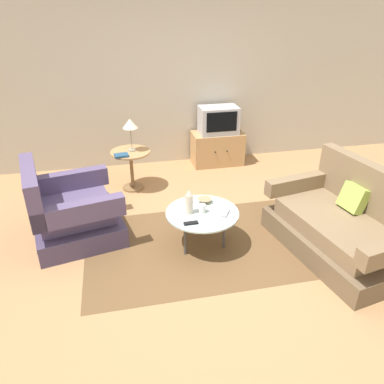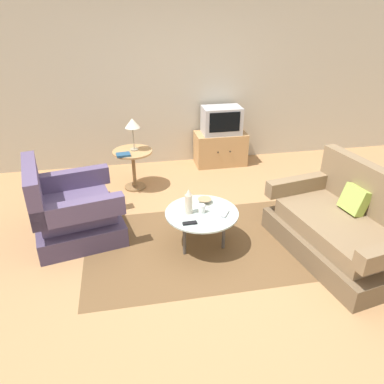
# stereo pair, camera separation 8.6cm
# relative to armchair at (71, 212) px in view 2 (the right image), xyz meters

# --- Properties ---
(ground_plane) EXTENTS (16.00, 16.00, 0.00)m
(ground_plane) POSITION_rel_armchair_xyz_m (1.49, -0.43, -0.31)
(ground_plane) COLOR #AD7F51
(back_wall) EXTENTS (9.00, 0.12, 2.70)m
(back_wall) POSITION_rel_armchair_xyz_m (1.49, 2.07, 1.04)
(back_wall) COLOR #BCB29E
(back_wall) RESTS_ON ground
(area_rug) EXTENTS (2.56, 1.62, 0.00)m
(area_rug) POSITION_rel_armchair_xyz_m (1.41, -0.47, -0.31)
(area_rug) COLOR brown
(area_rug) RESTS_ON ground
(armchair) EXTENTS (1.11, 1.12, 0.93)m
(armchair) POSITION_rel_armchair_xyz_m (0.00, 0.00, 0.00)
(armchair) COLOR #4B3E5C
(armchair) RESTS_ON ground
(couch) EXTENTS (1.17, 1.69, 0.93)m
(couch) POSITION_rel_armchair_xyz_m (2.87, -0.87, -0.01)
(couch) COLOR brown
(couch) RESTS_ON ground
(coffee_table) EXTENTS (0.79, 0.79, 0.43)m
(coffee_table) POSITION_rel_armchair_xyz_m (1.41, -0.47, 0.09)
(coffee_table) COLOR #B2C6C1
(coffee_table) RESTS_ON ground
(side_table) EXTENTS (0.55, 0.55, 0.57)m
(side_table) POSITION_rel_armchair_xyz_m (0.76, 1.11, 0.11)
(side_table) COLOR tan
(side_table) RESTS_ON ground
(tv_stand) EXTENTS (0.82, 0.46, 0.53)m
(tv_stand) POSITION_rel_armchair_xyz_m (2.20, 1.75, -0.04)
(tv_stand) COLOR tan
(tv_stand) RESTS_ON ground
(television) EXTENTS (0.60, 0.39, 0.43)m
(television) POSITION_rel_armchair_xyz_m (2.20, 1.73, 0.44)
(television) COLOR #B7B7BC
(television) RESTS_ON tv_stand
(table_lamp) EXTENTS (0.21, 0.21, 0.45)m
(table_lamp) POSITION_rel_armchair_xyz_m (0.79, 1.13, 0.64)
(table_lamp) COLOR #9E937A
(table_lamp) RESTS_ON side_table
(vase) EXTENTS (0.08, 0.08, 0.28)m
(vase) POSITION_rel_armchair_xyz_m (1.27, -0.46, 0.26)
(vase) COLOR beige
(vase) RESTS_ON coffee_table
(mug) EXTENTS (0.12, 0.07, 0.09)m
(mug) POSITION_rel_armchair_xyz_m (1.42, -0.48, 0.17)
(mug) COLOR white
(mug) RESTS_ON coffee_table
(bowl) EXTENTS (0.16, 0.16, 0.05)m
(bowl) POSITION_rel_armchair_xyz_m (1.49, -0.27, 0.15)
(bowl) COLOR tan
(bowl) RESTS_ON coffee_table
(tv_remote_dark) EXTENTS (0.15, 0.05, 0.02)m
(tv_remote_dark) POSITION_rel_armchair_xyz_m (1.24, -0.68, 0.13)
(tv_remote_dark) COLOR black
(tv_remote_dark) RESTS_ON coffee_table
(tv_remote_silver) EXTENTS (0.12, 0.16, 0.02)m
(tv_remote_silver) POSITION_rel_armchair_xyz_m (1.65, -0.56, 0.13)
(tv_remote_silver) COLOR #B2B2B7
(tv_remote_silver) RESTS_ON coffee_table
(book) EXTENTS (0.20, 0.16, 0.03)m
(book) POSITION_rel_armchair_xyz_m (0.63, 0.94, 0.28)
(book) COLOR navy
(book) RESTS_ON side_table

